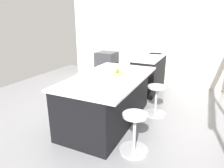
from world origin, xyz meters
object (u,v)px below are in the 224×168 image
object	(u,v)px
kitchen_island	(107,99)
water_bottle	(98,78)
stool_by_window	(156,101)
stool_middle	(134,134)
apple_green	(117,70)
cutting_board	(117,74)
oven_range	(107,66)

from	to	relation	value
kitchen_island	water_bottle	world-z (taller)	water_bottle
stool_by_window	stool_middle	world-z (taller)	same
apple_green	cutting_board	bearing A→B (deg)	24.53
oven_range	water_bottle	distance (m)	3.40
oven_range	stool_middle	world-z (taller)	oven_range
kitchen_island	stool_middle	distance (m)	1.04
water_bottle	apple_green	bearing A→B (deg)	-178.83
oven_range	stool_middle	size ratio (longest dim) A/B	1.43
oven_range	stool_by_window	distance (m)	2.77
cutting_board	water_bottle	distance (m)	0.71
oven_range	apple_green	size ratio (longest dim) A/B	11.08
stool_middle	oven_range	bearing A→B (deg)	-147.51
stool_middle	apple_green	distance (m)	1.33
kitchen_island	apple_green	world-z (taller)	apple_green
stool_by_window	apple_green	bearing A→B (deg)	-58.25
stool_middle	cutting_board	size ratio (longest dim) A/B	1.72
kitchen_island	stool_by_window	size ratio (longest dim) A/B	3.45
kitchen_island	stool_by_window	world-z (taller)	kitchen_island
stool_by_window	apple_green	xyz separation A→B (m)	(0.42, -0.68, 0.67)
kitchen_island	stool_by_window	xyz separation A→B (m)	(-0.67, 0.77, -0.16)
kitchen_island	cutting_board	distance (m)	0.51
oven_range	kitchen_island	world-z (taller)	kitchen_island
stool_by_window	cutting_board	bearing A→B (deg)	-53.10
cutting_board	apple_green	bearing A→B (deg)	-155.47
oven_range	stool_by_window	size ratio (longest dim) A/B	1.43
stool_by_window	water_bottle	xyz separation A→B (m)	(1.19, -0.66, 0.73)
kitchen_island	stool_by_window	distance (m)	1.04
stool_middle	apple_green	bearing A→B (deg)	-143.72
oven_range	cutting_board	world-z (taller)	cutting_board
oven_range	kitchen_island	xyz separation A→B (m)	(2.54, 1.27, 0.01)
water_bottle	stool_by_window	bearing A→B (deg)	150.81
apple_green	kitchen_island	bearing A→B (deg)	-19.81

